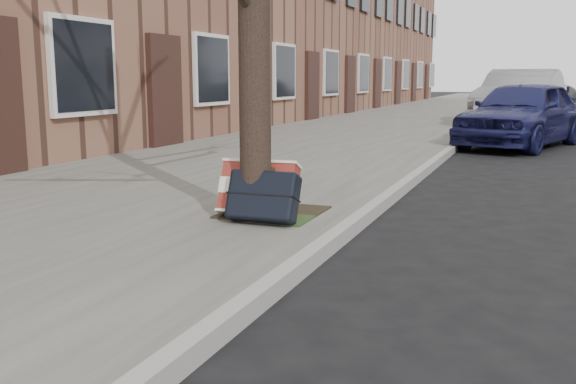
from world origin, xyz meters
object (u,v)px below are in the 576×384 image
at_px(suitcase_navy, 263,196).
at_px(car_near_front, 522,113).
at_px(car_near_mid, 521,98).
at_px(suitcase_red, 259,189).

relative_size(suitcase_navy, car_near_front, 0.16).
bearing_deg(suitcase_navy, car_near_front, 76.50).
xyz_separation_m(suitcase_navy, car_near_mid, (1.57, 13.82, 0.43)).
bearing_deg(car_near_front, car_near_mid, 109.77).
xyz_separation_m(car_near_front, car_near_mid, (-0.21, 5.34, 0.13)).
height_order(suitcase_navy, car_near_mid, car_near_mid).
height_order(car_near_front, car_near_mid, car_near_mid).
bearing_deg(suitcase_red, car_near_mid, 78.57).
xyz_separation_m(suitcase_red, car_near_mid, (1.69, 13.65, 0.41)).
distance_m(car_near_front, car_near_mid, 5.35).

